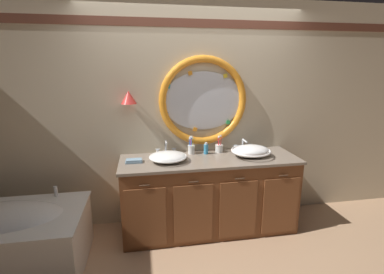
# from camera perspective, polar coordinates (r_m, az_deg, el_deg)

# --- Properties ---
(ground_plane) EXTENTS (14.00, 14.00, 0.00)m
(ground_plane) POSITION_cam_1_polar(r_m,az_deg,el_deg) (3.28, 2.27, -20.42)
(ground_plane) COLOR tan
(back_wall_assembly) EXTENTS (6.40, 0.26, 2.60)m
(back_wall_assembly) POSITION_cam_1_polar(r_m,az_deg,el_deg) (3.32, 0.43, 4.73)
(back_wall_assembly) COLOR beige
(back_wall_assembly) RESTS_ON ground_plane
(vanity_counter) EXTENTS (1.98, 0.66, 0.87)m
(vanity_counter) POSITION_cam_1_polar(r_m,az_deg,el_deg) (3.29, 3.53, -11.52)
(vanity_counter) COLOR brown
(vanity_counter) RESTS_ON ground_plane
(bathtub) EXTENTS (1.45, 0.86, 0.66)m
(bathtub) POSITION_cam_1_polar(r_m,az_deg,el_deg) (3.22, -34.25, -16.76)
(bathtub) COLOR white
(bathtub) RESTS_ON ground_plane
(sink_basin_left) EXTENTS (0.41, 0.41, 0.10)m
(sink_basin_left) POSITION_cam_1_polar(r_m,az_deg,el_deg) (3.01, -4.93, -4.05)
(sink_basin_left) COLOR white
(sink_basin_left) RESTS_ON vanity_counter
(sink_basin_right) EXTENTS (0.45, 0.45, 0.13)m
(sink_basin_right) POSITION_cam_1_polar(r_m,az_deg,el_deg) (3.22, 11.92, -2.80)
(sink_basin_right) COLOR white
(sink_basin_right) RESTS_ON vanity_counter
(faucet_set_left) EXTENTS (0.24, 0.13, 0.17)m
(faucet_set_left) POSITION_cam_1_polar(r_m,az_deg,el_deg) (3.24, -5.35, -2.42)
(faucet_set_left) COLOR silver
(faucet_set_left) RESTS_ON vanity_counter
(faucet_set_right) EXTENTS (0.24, 0.15, 0.14)m
(faucet_set_right) POSITION_cam_1_polar(r_m,az_deg,el_deg) (3.44, 10.39, -1.73)
(faucet_set_right) COLOR silver
(faucet_set_right) RESTS_ON vanity_counter
(toothbrush_holder_left) EXTENTS (0.09, 0.09, 0.22)m
(toothbrush_holder_left) POSITION_cam_1_polar(r_m,az_deg,el_deg) (3.25, -0.14, -2.40)
(toothbrush_holder_left) COLOR white
(toothbrush_holder_left) RESTS_ON vanity_counter
(toothbrush_holder_right) EXTENTS (0.10, 0.10, 0.21)m
(toothbrush_holder_right) POSITION_cam_1_polar(r_m,az_deg,el_deg) (3.33, 5.55, -2.22)
(toothbrush_holder_right) COLOR white
(toothbrush_holder_right) RESTS_ON vanity_counter
(soap_dispenser) EXTENTS (0.05, 0.06, 0.14)m
(soap_dispenser) POSITION_cam_1_polar(r_m,az_deg,el_deg) (3.25, 2.88, -2.41)
(soap_dispenser) COLOR #388EBC
(soap_dispenser) RESTS_ON vanity_counter
(folded_hand_towel) EXTENTS (0.18, 0.10, 0.04)m
(folded_hand_towel) POSITION_cam_1_polar(r_m,az_deg,el_deg) (3.04, -11.78, -4.81)
(folded_hand_towel) COLOR #7593A8
(folded_hand_towel) RESTS_ON vanity_counter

